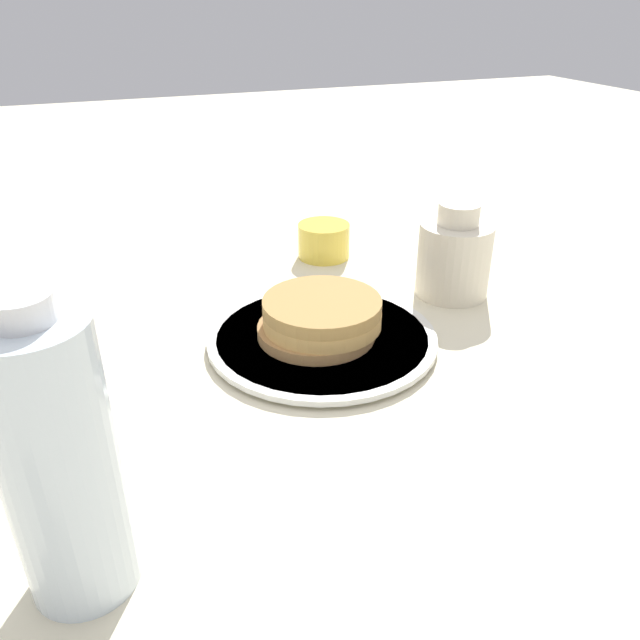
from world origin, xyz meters
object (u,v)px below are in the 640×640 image
juice_glass (324,241)px  cream_jug (454,256)px  pancake_stack (321,318)px  plate (320,338)px  water_bottle_near (60,462)px

juice_glass → cream_jug: size_ratio=0.62×
pancake_stack → cream_jug: size_ratio=1.16×
plate → cream_jug: bearing=16.2°
plate → pancake_stack: pancake_stack is taller
pancake_stack → water_bottle_near: 0.40m
juice_glass → plate: bearing=-112.4°
pancake_stack → cream_jug: cream_jug is taller
pancake_stack → water_bottle_near: size_ratio=0.66×
cream_jug → water_bottle_near: size_ratio=0.57×
cream_jug → water_bottle_near: bearing=-147.6°
plate → juice_glass: 0.28m
juice_glass → water_bottle_near: water_bottle_near is taller
juice_glass → cream_jug: 0.23m
cream_jug → water_bottle_near: (-0.52, -0.33, 0.05)m
pancake_stack → cream_jug: 0.24m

